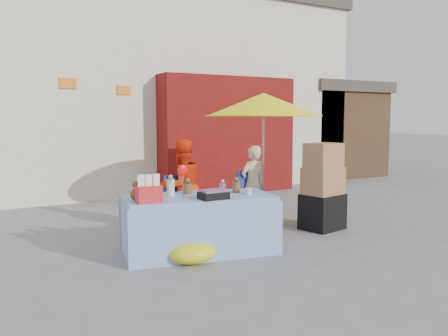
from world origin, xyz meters
TOP-DOWN VIEW (x-y plane):
  - ground at (0.00, 0.00)m, footprint 80.00×80.00m
  - backdrop at (0.52, 7.52)m, footprint 14.00×8.00m
  - market_table at (-0.58, 0.20)m, footprint 2.01×1.21m
  - chair_left at (-0.30, 1.16)m, footprint 0.54×0.53m
  - chair_right at (0.95, 1.16)m, footprint 0.54×0.53m
  - vendor_orange at (-0.30, 1.29)m, footprint 0.73×0.60m
  - vendor_beige at (0.95, 1.29)m, footprint 0.49×0.36m
  - umbrella at (1.25, 1.44)m, footprint 1.90×1.90m
  - box_stack at (1.62, 0.39)m, footprint 0.67×0.59m
  - tarp_bundle at (-0.84, -0.15)m, footprint 0.58×0.47m

SIDE VIEW (x-z plane):
  - ground at x=0.00m, z-range 0.00..0.00m
  - tarp_bundle at x=-0.84m, z-range 0.00..0.26m
  - chair_left at x=-0.30m, z-range -0.17..0.68m
  - chair_right at x=0.95m, z-range -0.17..0.68m
  - market_table at x=-0.58m, z-range -0.20..0.94m
  - box_stack at x=1.62m, z-range -0.05..1.26m
  - vendor_beige at x=0.95m, z-range 0.00..1.25m
  - vendor_orange at x=-0.30m, z-range 0.00..1.37m
  - umbrella at x=1.25m, z-range 0.85..2.94m
  - backdrop at x=0.52m, z-range -0.80..7.00m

